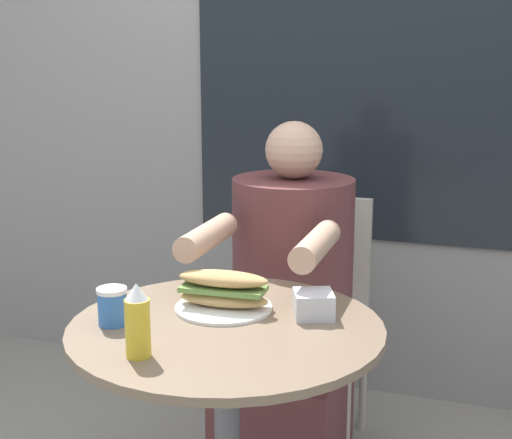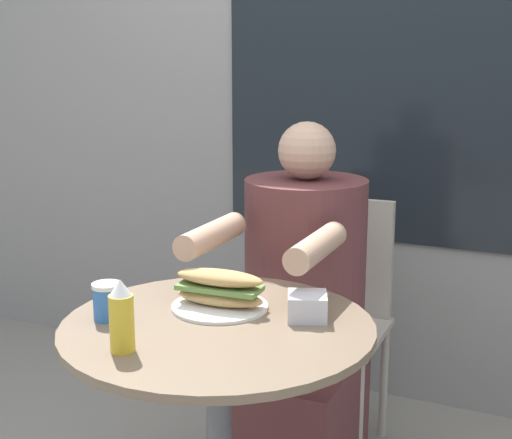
{
  "view_description": "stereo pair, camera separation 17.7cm",
  "coord_description": "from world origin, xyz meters",
  "px_view_note": "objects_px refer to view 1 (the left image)",
  "views": [
    {
      "loc": [
        0.56,
        -1.42,
        1.35
      ],
      "look_at": [
        0.0,
        0.21,
        0.96
      ],
      "focal_mm": 50.0,
      "sensor_mm": 36.0,
      "label": 1
    },
    {
      "loc": [
        0.73,
        -1.35,
        1.35
      ],
      "look_at": [
        0.0,
        0.21,
        0.96
      ],
      "focal_mm": 50.0,
      "sensor_mm": 36.0,
      "label": 2
    }
  ],
  "objects_px": {
    "cafe_table": "(227,406)",
    "sandwich_on_plate": "(223,293)",
    "diner_chair": "(316,297)",
    "drink_cup": "(112,306)",
    "condiment_bottle": "(138,321)",
    "seated_diner": "(289,338)"
  },
  "relations": [
    {
      "from": "drink_cup",
      "to": "seated_diner",
      "type": "bearing_deg",
      "value": 70.32
    },
    {
      "from": "cafe_table",
      "to": "diner_chair",
      "type": "xyz_separation_m",
      "value": [
        -0.02,
        0.91,
        -0.03
      ]
    },
    {
      "from": "drink_cup",
      "to": "sandwich_on_plate",
      "type": "bearing_deg",
      "value": 41.14
    },
    {
      "from": "cafe_table",
      "to": "sandwich_on_plate",
      "type": "relative_size",
      "value": 3.22
    },
    {
      "from": "cafe_table",
      "to": "sandwich_on_plate",
      "type": "bearing_deg",
      "value": 114.91
    },
    {
      "from": "sandwich_on_plate",
      "to": "drink_cup",
      "type": "distance_m",
      "value": 0.27
    },
    {
      "from": "seated_diner",
      "to": "drink_cup",
      "type": "distance_m",
      "value": 0.74
    },
    {
      "from": "seated_diner",
      "to": "drink_cup",
      "type": "relative_size",
      "value": 13.5
    },
    {
      "from": "cafe_table",
      "to": "seated_diner",
      "type": "distance_m",
      "value": 0.56
    },
    {
      "from": "condiment_bottle",
      "to": "sandwich_on_plate",
      "type": "bearing_deg",
      "value": 79.05
    },
    {
      "from": "seated_diner",
      "to": "drink_cup",
      "type": "xyz_separation_m",
      "value": [
        -0.23,
        -0.64,
        0.3
      ]
    },
    {
      "from": "cafe_table",
      "to": "drink_cup",
      "type": "relative_size",
      "value": 8.75
    },
    {
      "from": "seated_diner",
      "to": "diner_chair",
      "type": "bearing_deg",
      "value": -90.77
    },
    {
      "from": "sandwich_on_plate",
      "to": "diner_chair",
      "type": "bearing_deg",
      "value": 88.2
    },
    {
      "from": "drink_cup",
      "to": "condiment_bottle",
      "type": "distance_m",
      "value": 0.2
    },
    {
      "from": "seated_diner",
      "to": "cafe_table",
      "type": "bearing_deg",
      "value": 90.24
    },
    {
      "from": "cafe_table",
      "to": "drink_cup",
      "type": "bearing_deg",
      "value": -160.99
    },
    {
      "from": "cafe_table",
      "to": "drink_cup",
      "type": "height_order",
      "value": "drink_cup"
    },
    {
      "from": "diner_chair",
      "to": "condiment_bottle",
      "type": "distance_m",
      "value": 1.17
    },
    {
      "from": "condiment_bottle",
      "to": "cafe_table",
      "type": "bearing_deg",
      "value": 65.12
    },
    {
      "from": "seated_diner",
      "to": "sandwich_on_plate",
      "type": "bearing_deg",
      "value": 85.29
    },
    {
      "from": "cafe_table",
      "to": "diner_chair",
      "type": "relative_size",
      "value": 0.87
    }
  ]
}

